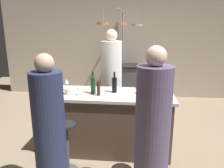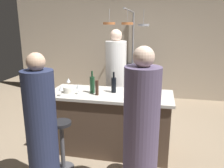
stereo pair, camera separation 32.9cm
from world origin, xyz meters
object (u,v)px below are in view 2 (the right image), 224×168
at_px(pepper_mill, 97,88).
at_px(mixing_bowl_ceramic, 69,90).
at_px(wine_glass_near_left_guest, 61,89).
at_px(wine_glass_near_right_guest, 78,87).
at_px(wine_bottle_dark, 114,85).
at_px(wine_glass_by_chef, 68,81).
at_px(bar_stool_right, 144,153).
at_px(guest_left, 42,131).
at_px(mixing_bowl_steel, 150,97).
at_px(stove_range, 131,82).
at_px(guest_right, 141,136).
at_px(chef, 116,82).
at_px(wine_bottle_green, 92,84).
at_px(wine_bottle_rose, 144,87).
at_px(wine_bottle_red, 146,82).
at_px(bar_stool_left, 62,144).

distance_m(pepper_mill, mixing_bowl_ceramic, 0.44).
distance_m(wine_glass_near_left_guest, wine_glass_near_right_guest, 0.24).
xyz_separation_m(wine_bottle_dark, wine_glass_by_chef, (-0.76, 0.13, -0.01)).
height_order(bar_stool_right, wine_bottle_dark, wine_bottle_dark).
xyz_separation_m(guest_left, mixing_bowl_steel, (1.12, 0.82, 0.20)).
height_order(stove_range, guest_right, guest_right).
height_order(guest_left, mixing_bowl_steel, guest_left).
height_order(chef, wine_glass_near_left_guest, chef).
relative_size(wine_bottle_green, wine_glass_by_chef, 2.21).
bearing_deg(wine_glass_near_left_guest, stove_range, 76.86).
bearing_deg(pepper_mill, wine_bottle_rose, 11.25).
distance_m(guest_right, pepper_mill, 1.13).
xyz_separation_m(wine_bottle_green, wine_glass_near_right_guest, (-0.18, -0.10, -0.02)).
relative_size(guest_right, mixing_bowl_steel, 11.29).
bearing_deg(guest_left, wine_bottle_green, 73.57).
relative_size(chef, wine_bottle_red, 5.60).
distance_m(chef, guest_right, 2.01).
bearing_deg(stove_range, wine_bottle_red, -77.07).
xyz_separation_m(chef, pepper_mill, (-0.07, -1.05, 0.18)).
height_order(chef, wine_glass_by_chef, chef).
xyz_separation_m(chef, wine_bottle_dark, (0.14, -0.88, 0.19)).
bearing_deg(wine_bottle_green, wine_bottle_dark, 16.28).
distance_m(wine_bottle_green, wine_glass_near_left_guest, 0.45).
height_order(bar_stool_right, wine_glass_near_left_guest, wine_glass_near_left_guest).
xyz_separation_m(guest_right, pepper_mill, (-0.70, 0.86, 0.23)).
xyz_separation_m(wine_bottle_dark, wine_bottle_rose, (0.43, -0.05, -0.00)).
bearing_deg(guest_right, pepper_mill, 128.81).
height_order(bar_stool_right, guest_left, guest_left).
distance_m(wine_bottle_dark, wine_glass_near_right_guest, 0.51).
height_order(wine_bottle_dark, mixing_bowl_ceramic, wine_bottle_dark).
relative_size(wine_bottle_green, wine_glass_near_left_guest, 2.21).
height_order(bar_stool_left, wine_bottle_rose, wine_bottle_rose).
bearing_deg(wine_bottle_green, wine_glass_near_right_guest, -151.54).
relative_size(wine_bottle_dark, mixing_bowl_steel, 2.04).
relative_size(wine_bottle_rose, wine_glass_near_left_guest, 2.08).
xyz_separation_m(wine_bottle_rose, wine_glass_near_left_guest, (-1.11, -0.28, -0.01)).
distance_m(guest_right, wine_glass_near_right_guest, 1.31).
height_order(stove_range, wine_glass_by_chef, wine_glass_by_chef).
height_order(wine_bottle_green, wine_glass_near_left_guest, wine_bottle_green).
relative_size(wine_bottle_dark, wine_glass_near_left_guest, 2.08).
bearing_deg(guest_right, guest_left, -178.66).
height_order(wine_bottle_dark, wine_glass_near_right_guest, wine_bottle_dark).
height_order(guest_left, wine_glass_by_chef, guest_left).
distance_m(bar_stool_left, wine_glass_near_right_guest, 0.80).
height_order(wine_bottle_dark, wine_bottle_green, wine_bottle_green).
bearing_deg(wine_glass_near_left_guest, guest_right, -31.48).
xyz_separation_m(bar_stool_right, guest_right, (-0.02, -0.36, 0.40)).
xyz_separation_m(pepper_mill, mixing_bowl_steel, (0.74, -0.07, -0.06)).
bearing_deg(wine_bottle_rose, wine_bottle_green, -176.74).
bearing_deg(wine_bottle_rose, guest_left, -135.09).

